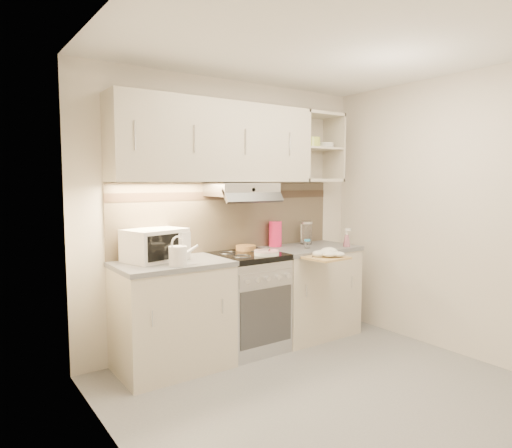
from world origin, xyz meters
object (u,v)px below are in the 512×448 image
glass_jar (306,233)px  plate_stack (267,253)px  pink_pitcher (275,234)px  spray_bottle (347,239)px  watering_can (179,255)px  cutting_board (326,258)px  electric_range (248,301)px  microwave (155,245)px

glass_jar → plate_stack: bearing=-156.5°
pink_pitcher → glass_jar: bearing=-15.5°
glass_jar → spray_bottle: 0.43m
watering_can → cutting_board: 1.35m
electric_range → plate_stack: plate_stack is taller
electric_range → microwave: bearing=172.1°
microwave → plate_stack: microwave is taller
microwave → plate_stack: bearing=-32.9°
electric_range → cutting_board: electric_range is taller
pink_pitcher → glass_jar: size_ratio=1.08×
microwave → pink_pitcher: 1.32m
electric_range → spray_bottle: size_ratio=4.60×
microwave → glass_jar: bearing=-14.2°
microwave → spray_bottle: microwave is taller
watering_can → glass_jar: size_ratio=1.17×
plate_stack → spray_bottle: bearing=-2.5°
microwave → cutting_board: 1.51m
microwave → pink_pitcher: size_ratio=2.12×
cutting_board → plate_stack: bearing=144.3°
watering_can → glass_jar: glass_jar is taller
microwave → watering_can: 0.32m
electric_range → pink_pitcher: bearing=22.9°
microwave → pink_pitcher: (1.31, 0.08, -0.00)m
electric_range → plate_stack: 0.51m
microwave → spray_bottle: 1.92m
glass_jar → cutting_board: glass_jar is taller
watering_can → glass_jar: (1.61, 0.34, 0.04)m
pink_pitcher → spray_bottle: pink_pitcher is taller
spray_bottle → plate_stack: bearing=155.5°
electric_range → plate_stack: (0.08, -0.18, 0.47)m
plate_stack → watering_can: bearing=-179.3°
pink_pitcher → cutting_board: 0.69m
plate_stack → pink_pitcher: (0.39, 0.38, 0.11)m
plate_stack → cutting_board: plate_stack is taller
spray_bottle → cutting_board: bearing=-176.6°
electric_range → spray_bottle: spray_bottle is taller
watering_can → pink_pitcher: pink_pitcher is taller
pink_pitcher → cutting_board: size_ratio=0.75×
glass_jar → spray_bottle: size_ratio=1.21×
watering_can → pink_pitcher: 1.31m
watering_can → spray_bottle: 1.83m
plate_stack → spray_bottle: spray_bottle is taller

